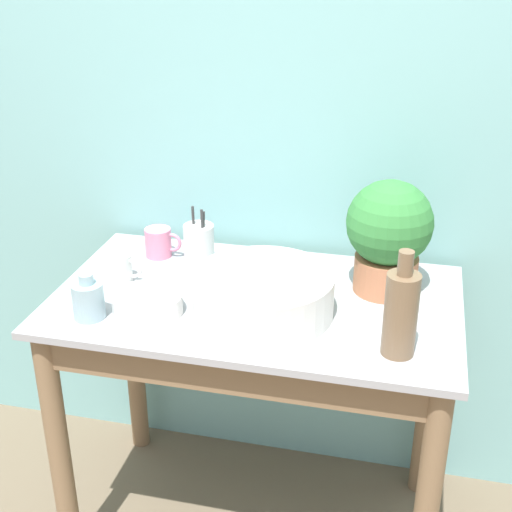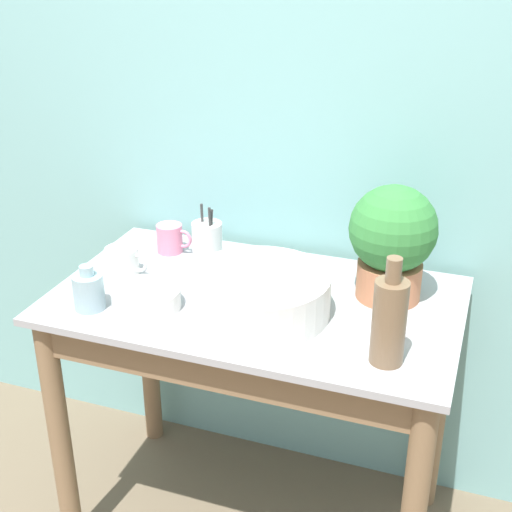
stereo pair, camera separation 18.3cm
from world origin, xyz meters
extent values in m
cube|color=#7AB2B2|center=(0.00, 0.68, 1.20)|extent=(6.00, 0.05, 2.40)
cylinder|color=#846647|center=(-0.49, 0.05, 0.38)|extent=(0.06, 0.06, 0.77)
cylinder|color=#846647|center=(-0.49, 0.58, 0.38)|extent=(0.06, 0.06, 0.77)
cylinder|color=#846647|center=(0.49, 0.58, 0.38)|extent=(0.06, 0.06, 0.77)
cube|color=#846647|center=(0.00, 0.05, 0.72)|extent=(0.97, 0.02, 0.10)
cube|color=#9E9EA3|center=(0.00, 0.31, 0.78)|extent=(1.07, 0.63, 0.02)
cylinder|color=#B7704C|center=(0.33, 0.43, 0.84)|extent=(0.17, 0.17, 0.10)
sphere|color=#337A38|center=(0.33, 0.43, 0.98)|extent=(0.23, 0.23, 0.23)
cylinder|color=silver|center=(0.04, 0.24, 0.84)|extent=(0.36, 0.36, 0.11)
cylinder|color=brown|center=(0.38, 0.13, 0.89)|extent=(0.08, 0.08, 0.20)
cylinder|color=brown|center=(0.38, 0.13, 1.02)|extent=(0.03, 0.03, 0.06)
cylinder|color=#93B2BC|center=(-0.38, 0.12, 0.84)|extent=(0.08, 0.08, 0.09)
cylinder|color=#93B2BC|center=(-0.38, 0.12, 0.90)|extent=(0.04, 0.04, 0.03)
cylinder|color=pink|center=(-0.34, 0.50, 0.83)|extent=(0.08, 0.08, 0.09)
torus|color=pink|center=(-0.30, 0.50, 0.84)|extent=(0.06, 0.01, 0.06)
cylinder|color=white|center=(-0.40, 0.31, 0.83)|extent=(0.09, 0.09, 0.08)
torus|color=white|center=(-0.35, 0.31, 0.83)|extent=(0.06, 0.01, 0.06)
cylinder|color=silver|center=(-0.25, 0.17, 0.81)|extent=(0.18, 0.18, 0.05)
cylinder|color=silver|center=(-0.20, 0.47, 0.85)|extent=(0.09, 0.09, 0.12)
cylinder|color=#333333|center=(-0.19, 0.45, 0.88)|extent=(0.01, 0.01, 0.18)
cylinder|color=#333333|center=(-0.19, 0.46, 0.87)|extent=(0.01, 0.03, 0.17)
cylinder|color=#333333|center=(-0.22, 0.48, 0.88)|extent=(0.01, 0.02, 0.18)
camera|label=1|loc=(0.38, -1.30, 1.69)|focal=50.00mm
camera|label=2|loc=(0.56, -1.25, 1.69)|focal=50.00mm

